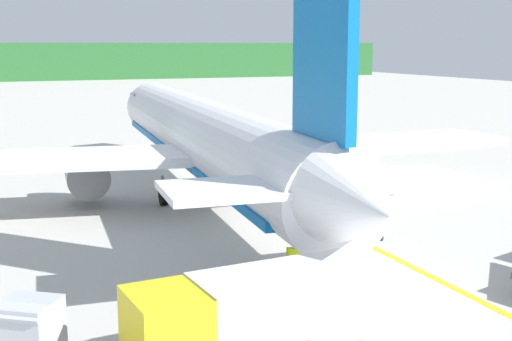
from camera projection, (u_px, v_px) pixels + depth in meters
name	position (u px, v px, depth m)	size (l,w,h in m)	color
airliner_foreground	(206.00, 138.00, 37.58)	(34.59, 41.74, 11.90)	white
service_truck_fuel	(255.00, 313.00, 18.11)	(6.91, 2.84, 2.45)	yellow
cargo_container_near	(29.00, 335.00, 17.99)	(2.25, 2.25, 1.95)	#333338
crew_marshaller	(295.00, 261.00, 24.05)	(0.54, 0.44, 1.62)	#191E33
crew_loader_left	(382.00, 218.00, 29.81)	(0.47, 0.50, 1.67)	#191E33
apron_guide_line	(299.00, 210.00, 35.46)	(0.30, 60.00, 0.01)	yellow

